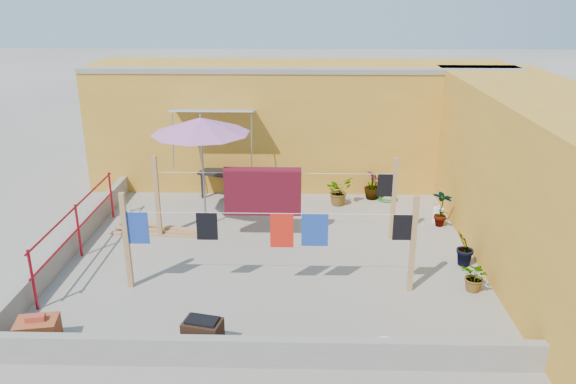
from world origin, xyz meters
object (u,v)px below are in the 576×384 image
Objects in this scene: patio_umbrella at (201,126)px; white_basin at (386,348)px; green_hose at (387,198)px; outdoor_table at (230,174)px; brazier at (203,334)px; plant_back_a at (339,191)px; brick_stack at (38,333)px; water_jug_a at (401,229)px; water_jug_b at (438,215)px.

patio_umbrella is 5.00× the size of white_basin.
outdoor_table is at bearing 179.15° from green_hose.
outdoor_table is 2.64× the size of brazier.
plant_back_a reaches higher than white_basin.
green_hose is 1.36m from plant_back_a.
green_hose is at bearing 22.02° from patio_umbrella.
outdoor_table is 7.13m from white_basin.
white_basin is at bearing 0.00° from brazier.
outdoor_table is (0.34, 1.82, -1.67)m from patio_umbrella.
green_hose is (4.00, -0.06, -0.59)m from outdoor_table.
patio_umbrella is 2.49m from outdoor_table.
white_basin is 6.00m from plant_back_a.
outdoor_table reaches higher than brick_stack.
water_jug_a reaches higher than green_hose.
plant_back_a is (-1.27, -0.36, 0.32)m from green_hose.
water_jug_a is (6.10, 4.15, -0.07)m from brick_stack.
water_jug_b is at bearing 34.87° from brick_stack.
plant_back_a is (2.73, -0.42, -0.27)m from outdoor_table.
patio_umbrella is 3.82× the size of brick_stack.
plant_back_a is at bearing -164.13° from green_hose.
outdoor_table is at bearing 71.77° from brick_stack.
white_basin is (3.44, -4.58, -2.25)m from patio_umbrella.
green_hose is (-0.95, 1.42, -0.13)m from water_jug_b.
white_basin is 5.26m from water_jug_b.
brazier reaches higher than white_basin.
patio_umbrella reaches higher than brazier.
water_jug_a is (3.62, 4.15, -0.09)m from brazier.
brick_stack is at bearing -108.23° from outdoor_table.
brick_stack reaches higher than water_jug_b.
water_jug_a is at bearing 77.80° from white_basin.
plant_back_a is at bearing 154.57° from water_jug_b.
white_basin is 4.24m from water_jug_a.
water_jug_a is at bearing -55.56° from plant_back_a.
brick_stack is 8.81m from green_hose.
patio_umbrella is 5.33m from brick_stack.
brick_stack is at bearing -133.94° from green_hose.
white_basin is 0.72× the size of plant_back_a.
water_jug_b is 2.47m from plant_back_a.
brick_stack is 1.97× the size of water_jug_a.
water_jug_a is 1.24m from water_jug_b.
patio_umbrella is at bearing 174.26° from water_jug_a.
patio_umbrella reaches higher than water_jug_a.
patio_umbrella is 5.72m from water_jug_b.
white_basin is (5.20, 0.00, -0.18)m from brick_stack.
patio_umbrella is at bearing -176.33° from water_jug_b.
brazier is at bearing -86.67° from outdoor_table.
brazier is at bearing 180.00° from white_basin.
water_jug_b reaches higher than white_basin.
outdoor_table is 6.42m from brazier.
green_hose is (0.01, 2.19, -0.11)m from water_jug_a.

